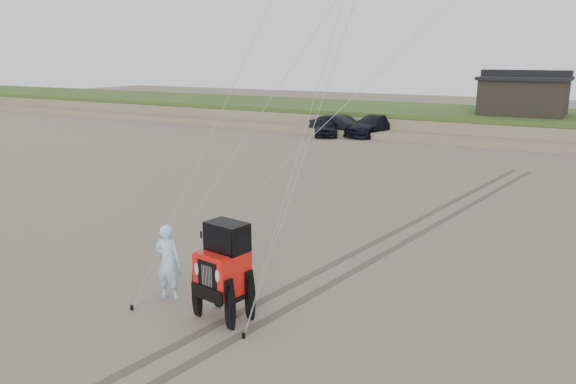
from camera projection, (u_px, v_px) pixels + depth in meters
name	position (u px, v px, depth m)	size (l,w,h in m)	color
ground	(200.00, 320.00, 13.34)	(160.00, 160.00, 0.00)	#6B6054
dune_ridge	(495.00, 124.00, 44.75)	(160.00, 14.25, 1.73)	#7A6B54
cabin	(524.00, 95.00, 42.79)	(6.40, 5.40, 3.35)	black
truck_a	(325.00, 126.00, 43.92)	(1.73, 4.31, 1.47)	black
truck_b	(340.00, 125.00, 44.25)	(1.68, 4.82, 1.59)	black
truck_c	(374.00, 125.00, 43.75)	(2.32, 5.70, 1.65)	black
jeep	(223.00, 281.00, 13.26)	(2.17, 5.04, 1.88)	red
man	(168.00, 262.00, 14.36)	(0.73, 0.48, 1.99)	#99D1ED
stake_main	(132.00, 308.00, 13.88)	(0.08, 0.08, 0.12)	black
stake_aux	(243.00, 336.00, 12.49)	(0.08, 0.08, 0.12)	black
tire_tracks	(394.00, 240.00, 19.12)	(5.22, 29.74, 0.01)	#4C443D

